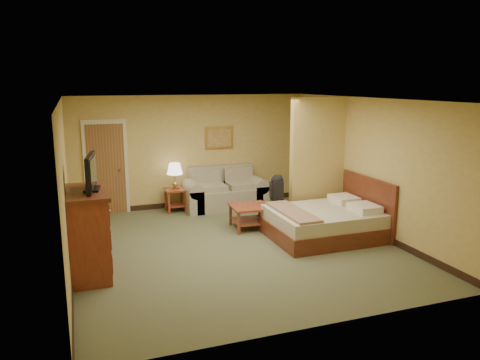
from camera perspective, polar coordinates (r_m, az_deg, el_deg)
name	(u,v)px	position (r m, az deg, el deg)	size (l,w,h in m)	color
floor	(234,246)	(8.47, -0.74, -8.07)	(6.00, 6.00, 0.00)	#545839
ceiling	(234,99)	(7.97, -0.79, 9.80)	(6.00, 6.00, 0.00)	white
back_wall	(192,151)	(10.96, -5.87, 3.48)	(5.50, 0.02, 2.60)	tan
left_wall	(65,187)	(7.70, -20.51, -0.79)	(0.02, 6.00, 2.60)	tan
right_wall	(368,166)	(9.36, 15.37, 1.68)	(0.02, 6.00, 2.60)	tan
partition	(317,160)	(9.82, 9.41, 2.40)	(1.20, 0.15, 2.60)	tan
door	(106,168)	(10.68, -16.00, 1.40)	(0.94, 0.16, 2.10)	beige
baseboard	(193,203)	(11.20, -5.72, -2.82)	(5.50, 0.02, 0.12)	black
loveseat	(225,194)	(10.92, -1.87, -1.78)	(1.90, 0.88, 0.96)	gray
side_table	(175,196)	(10.70, -7.87, -2.00)	(0.47, 0.47, 0.52)	maroon
table_lamp	(175,169)	(10.57, -7.97, 1.28)	(0.36, 0.36, 0.59)	#A7893D
coffee_table	(250,212)	(9.37, 1.19, -3.93)	(0.78, 0.78, 0.47)	maroon
wall_picture	(219,138)	(11.07, -2.55, 5.18)	(0.68, 0.04, 0.53)	#B78E3F
dresser	(88,233)	(7.42, -18.05, -6.15)	(0.65, 1.24, 1.32)	maroon
tv	(91,174)	(7.21, -17.72, 0.76)	(0.27, 0.87, 0.53)	black
bed	(327,222)	(9.02, 10.51, -5.02)	(2.00, 1.70, 1.10)	#532113
backpack	(277,187)	(9.44, 4.58, -0.82)	(0.27, 0.35, 0.53)	black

